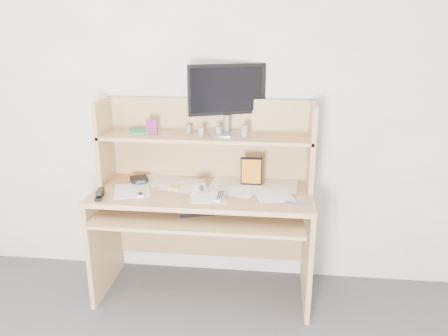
# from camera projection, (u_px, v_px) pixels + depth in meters

# --- Properties ---
(back_wall) EXTENTS (3.60, 0.04, 2.50)m
(back_wall) POSITION_uv_depth(u_px,v_px,m) (209.00, 105.00, 2.95)
(back_wall) COLOR white
(back_wall) RESTS_ON floor
(desk) EXTENTS (1.40, 0.70, 1.30)m
(desk) POSITION_uv_depth(u_px,v_px,m) (205.00, 194.00, 2.89)
(desk) COLOR tan
(desk) RESTS_ON floor
(paper_clutter) EXTENTS (1.32, 0.54, 0.01)m
(paper_clutter) POSITION_uv_depth(u_px,v_px,m) (202.00, 190.00, 2.80)
(paper_clutter) COLOR white
(paper_clutter) RESTS_ON desk
(keyboard) EXTENTS (0.46, 0.28, 0.03)m
(keyboard) POSITION_uv_depth(u_px,v_px,m) (213.00, 208.00, 2.74)
(keyboard) COLOR black
(keyboard) RESTS_ON desk
(tv_remote) EXTENTS (0.07, 0.18, 0.02)m
(tv_remote) POSITION_uv_depth(u_px,v_px,m) (220.00, 196.00, 2.66)
(tv_remote) COLOR #AEAEA8
(tv_remote) RESTS_ON paper_clutter
(flip_phone) EXTENTS (0.06, 0.08, 0.02)m
(flip_phone) POSITION_uv_depth(u_px,v_px,m) (141.00, 194.00, 2.70)
(flip_phone) COLOR silver
(flip_phone) RESTS_ON paper_clutter
(stapler) EXTENTS (0.07, 0.15, 0.04)m
(stapler) POSITION_uv_depth(u_px,v_px,m) (100.00, 193.00, 2.68)
(stapler) COLOR black
(stapler) RESTS_ON paper_clutter
(wallet) EXTENTS (0.14, 0.13, 0.03)m
(wallet) POSITION_uv_depth(u_px,v_px,m) (139.00, 179.00, 2.96)
(wallet) COLOR black
(wallet) RESTS_ON paper_clutter
(sticky_note_pad) EXTENTS (0.07, 0.07, 0.01)m
(sticky_note_pad) POSITION_uv_depth(u_px,v_px,m) (174.00, 187.00, 2.84)
(sticky_note_pad) COLOR #CFDB39
(sticky_note_pad) RESTS_ON desk
(digital_camera) EXTENTS (0.10, 0.07, 0.05)m
(digital_camera) POSITION_uv_depth(u_px,v_px,m) (198.00, 187.00, 2.76)
(digital_camera) COLOR silver
(digital_camera) RESTS_ON paper_clutter
(game_case) EXTENTS (0.14, 0.02, 0.20)m
(game_case) POSITION_uv_depth(u_px,v_px,m) (251.00, 171.00, 2.85)
(game_case) COLOR black
(game_case) RESTS_ON paper_clutter
(blue_pen) EXTENTS (0.16, 0.04, 0.01)m
(blue_pen) POSITION_uv_depth(u_px,v_px,m) (298.00, 202.00, 2.58)
(blue_pen) COLOR blue
(blue_pen) RESTS_ON paper_clutter
(card_box) EXTENTS (0.07, 0.02, 0.10)m
(card_box) POSITION_uv_depth(u_px,v_px,m) (152.00, 127.00, 2.85)
(card_box) COLOR #AA161D
(card_box) RESTS_ON desk
(shelf_book) EXTENTS (0.17, 0.20, 0.02)m
(shelf_book) POSITION_uv_depth(u_px,v_px,m) (139.00, 131.00, 2.91)
(shelf_book) COLOR #368847
(shelf_book) RESTS_ON desk
(chip_stack_a) EXTENTS (0.06, 0.06, 0.06)m
(chip_stack_a) POSITION_uv_depth(u_px,v_px,m) (219.00, 131.00, 2.82)
(chip_stack_a) COLOR black
(chip_stack_a) RESTS_ON desk
(chip_stack_b) EXTENTS (0.04, 0.04, 0.06)m
(chip_stack_b) POSITION_uv_depth(u_px,v_px,m) (201.00, 132.00, 2.81)
(chip_stack_b) COLOR white
(chip_stack_b) RESTS_ON desk
(chip_stack_c) EXTENTS (0.04, 0.04, 0.05)m
(chip_stack_c) POSITION_uv_depth(u_px,v_px,m) (189.00, 129.00, 2.89)
(chip_stack_c) COLOR black
(chip_stack_c) RESTS_ON desk
(chip_stack_d) EXTENTS (0.05, 0.05, 0.08)m
(chip_stack_d) POSITION_uv_depth(u_px,v_px,m) (244.00, 131.00, 2.78)
(chip_stack_d) COLOR silver
(chip_stack_d) RESTS_ON desk
(monitor) EXTENTS (0.49, 0.28, 0.45)m
(monitor) POSITION_uv_depth(u_px,v_px,m) (227.00, 97.00, 2.82)
(monitor) COLOR #A1A1A5
(monitor) RESTS_ON desk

